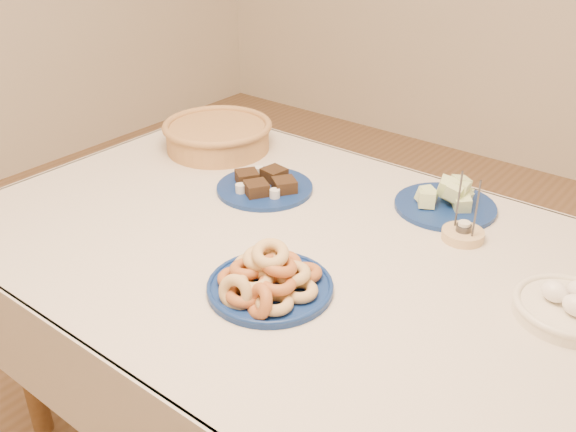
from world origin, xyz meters
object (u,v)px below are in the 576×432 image
Objects in this scene: wicker_basket at (218,135)px; egg_bowl at (568,307)px; brownie_plate at (265,186)px; melon_plate at (448,201)px; donut_platter at (269,280)px; dining_table at (300,281)px; candle_holder at (463,233)px.

wicker_basket is 1.72× the size of egg_bowl.
melon_plate is at bearing 26.03° from brownie_plate.
donut_platter reaches higher than melon_plate.
dining_table is 0.25m from donut_platter.
dining_table is at bearing -28.21° from wicker_basket.
brownie_plate is at bearing 146.68° from dining_table.
brownie_plate reaches higher than dining_table.
egg_bowl is (0.59, 0.11, 0.13)m from dining_table.
donut_platter reaches higher than brownie_plate.
candle_holder reaches higher than donut_platter.
donut_platter is at bearing -38.45° from wicker_basket.
candle_holder is at bearing -50.29° from melon_plate.
brownie_plate is (-0.26, 0.17, 0.12)m from dining_table.
brownie_plate is 0.34m from wicker_basket.
candle_holder is at bearing -2.55° from wicker_basket.
wicker_basket reaches higher than brownie_plate.
brownie_plate is at bearing 131.31° from donut_platter.
candle_holder is at bearing 152.74° from egg_bowl.
candle_holder is (0.23, 0.46, -0.01)m from donut_platter.
dining_table is 0.61m from egg_bowl.
brownie_plate is 0.80× the size of wicker_basket.
donut_platter is 1.09× the size of egg_bowl.
wicker_basket is (-0.31, 0.13, 0.03)m from brownie_plate.
wicker_basket is (-0.57, 0.30, 0.16)m from dining_table.
melon_plate is 0.16m from candle_holder.
candle_holder reaches higher than brownie_plate.
candle_holder is (0.86, -0.04, -0.03)m from wicker_basket.
wicker_basket is at bearing 141.55° from donut_platter.
candle_holder reaches higher than melon_plate.
dining_table is 10.01× the size of candle_holder.
donut_platter is 0.52m from candle_holder.
candle_holder is at bearing 63.86° from donut_platter.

